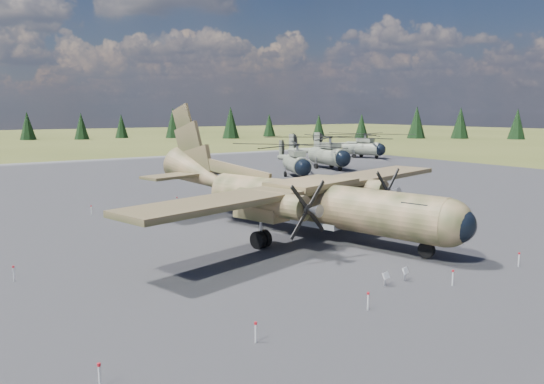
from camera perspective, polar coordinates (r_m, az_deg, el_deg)
ground at (r=37.28m, az=0.03°, el=-5.10°), size 500.00×500.00×0.00m
apron at (r=45.69m, az=-7.07°, el=-2.59°), size 120.00×120.00×0.04m
transport_plane at (r=38.29m, az=3.00°, el=-0.30°), size 30.59×27.40×10.15m
helicopter_near at (r=71.40m, az=2.65°, el=4.17°), size 23.84×23.84×4.60m
helicopter_mid at (r=82.40m, az=6.07°, el=4.98°), size 22.62×24.84×5.12m
helicopter_far at (r=103.11m, az=9.75°, el=5.48°), size 22.64×23.62×4.71m
info_placard_left at (r=28.01m, az=12.13°, el=-8.93°), size 0.51×0.30×0.75m
info_placard_right at (r=29.04m, az=14.13°, el=-8.36°), size 0.52×0.35×0.76m
barrier_fence at (r=36.85m, az=-0.50°, el=-4.46°), size 33.12×29.62×0.85m
treeline at (r=39.61m, az=-0.35°, el=2.61°), size 310.67×307.47×10.94m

